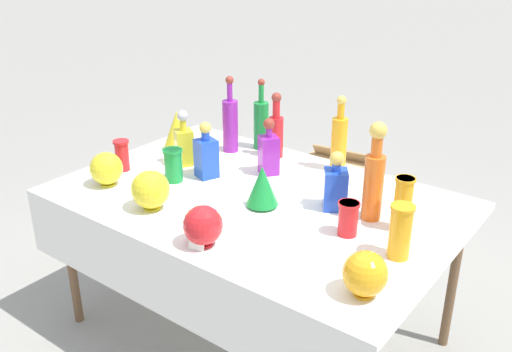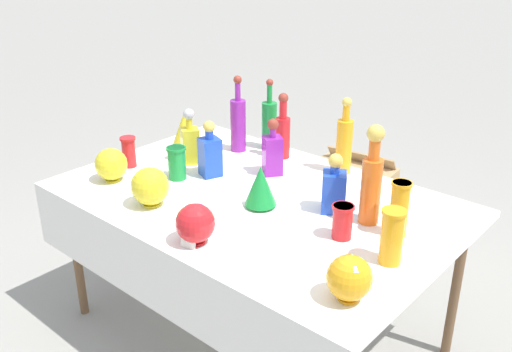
{
  "view_description": "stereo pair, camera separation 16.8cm",
  "coord_description": "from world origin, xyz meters",
  "px_view_note": "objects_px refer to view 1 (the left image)",
  "views": [
    {
      "loc": [
        1.4,
        -1.85,
        1.89
      ],
      "look_at": [
        0.0,
        0.0,
        0.86
      ],
      "focal_mm": 40.0,
      "sensor_mm": 36.0,
      "label": 1
    },
    {
      "loc": [
        1.53,
        -1.75,
        1.89
      ],
      "look_at": [
        0.0,
        0.0,
        0.86
      ],
      "focal_mm": 40.0,
      "sensor_mm": 36.0,
      "label": 2
    }
  ],
  "objects_px": {
    "square_decanter_0": "(335,185)",
    "square_decanter_1": "(269,151)",
    "tall_bottle_2": "(374,177)",
    "slender_vase_3": "(173,164)",
    "square_decanter_3": "(206,155)",
    "slender_vase_2": "(122,154)",
    "tall_bottle_0": "(261,123)",
    "square_decanter_2": "(184,143)",
    "slender_vase_1": "(348,217)",
    "fluted_vase_0": "(177,130)",
    "round_bowl_3": "(365,274)",
    "slender_vase_4": "(403,203)",
    "round_bowl_1": "(106,169)",
    "cardboard_box_behind_left": "(338,190)",
    "tall_bottle_4": "(339,141)",
    "round_bowl_0": "(151,190)",
    "round_bowl_2": "(203,225)",
    "tall_bottle_1": "(230,123)",
    "fluted_vase_1": "(262,186)",
    "tall_bottle_3": "(276,132)",
    "slender_vase_0": "(401,230)"
  },
  "relations": [
    {
      "from": "slender_vase_0",
      "to": "round_bowl_0",
      "type": "distance_m",
      "value": 1.05
    },
    {
      "from": "square_decanter_2",
      "to": "slender_vase_2",
      "type": "height_order",
      "value": "square_decanter_2"
    },
    {
      "from": "tall_bottle_0",
      "to": "square_decanter_2",
      "type": "relative_size",
      "value": 1.34
    },
    {
      "from": "tall_bottle_0",
      "to": "tall_bottle_4",
      "type": "bearing_deg",
      "value": -1.6
    },
    {
      "from": "slender_vase_4",
      "to": "round_bowl_0",
      "type": "height_order",
      "value": "slender_vase_4"
    },
    {
      "from": "square_decanter_1",
      "to": "slender_vase_2",
      "type": "bearing_deg",
      "value": -146.18
    },
    {
      "from": "square_decanter_3",
      "to": "fluted_vase_1",
      "type": "height_order",
      "value": "square_decanter_3"
    },
    {
      "from": "fluted_vase_0",
      "to": "cardboard_box_behind_left",
      "type": "distance_m",
      "value": 1.38
    },
    {
      "from": "slender_vase_4",
      "to": "round_bowl_2",
      "type": "xyz_separation_m",
      "value": [
        -0.55,
        -0.57,
        -0.04
      ]
    },
    {
      "from": "slender_vase_0",
      "to": "round_bowl_2",
      "type": "height_order",
      "value": "slender_vase_0"
    },
    {
      "from": "tall_bottle_0",
      "to": "fluted_vase_0",
      "type": "xyz_separation_m",
      "value": [
        -0.33,
        -0.3,
        -0.03
      ]
    },
    {
      "from": "square_decanter_2",
      "to": "slender_vase_0",
      "type": "bearing_deg",
      "value": -7.97
    },
    {
      "from": "slender_vase_4",
      "to": "slender_vase_1",
      "type": "bearing_deg",
      "value": -132.79
    },
    {
      "from": "tall_bottle_3",
      "to": "tall_bottle_4",
      "type": "relative_size",
      "value": 0.91
    },
    {
      "from": "tall_bottle_2",
      "to": "slender_vase_3",
      "type": "xyz_separation_m",
      "value": [
        -0.92,
        -0.22,
        -0.1
      ]
    },
    {
      "from": "round_bowl_1",
      "to": "cardboard_box_behind_left",
      "type": "height_order",
      "value": "round_bowl_1"
    },
    {
      "from": "tall_bottle_4",
      "to": "square_decanter_3",
      "type": "xyz_separation_m",
      "value": [
        -0.47,
        -0.46,
        -0.04
      ]
    },
    {
      "from": "square_decanter_1",
      "to": "slender_vase_2",
      "type": "distance_m",
      "value": 0.73
    },
    {
      "from": "fluted_vase_0",
      "to": "tall_bottle_3",
      "type": "bearing_deg",
      "value": 27.7
    },
    {
      "from": "slender_vase_4",
      "to": "square_decanter_1",
      "type": "bearing_deg",
      "value": 169.47
    },
    {
      "from": "square_decanter_2",
      "to": "slender_vase_3",
      "type": "relative_size",
      "value": 1.79
    },
    {
      "from": "square_decanter_0",
      "to": "round_bowl_3",
      "type": "relative_size",
      "value": 1.64
    },
    {
      "from": "slender_vase_3",
      "to": "round_bowl_1",
      "type": "xyz_separation_m",
      "value": [
        -0.22,
        -0.22,
        -0.0
      ]
    },
    {
      "from": "tall_bottle_2",
      "to": "slender_vase_0",
      "type": "bearing_deg",
      "value": -44.74
    },
    {
      "from": "square_decanter_2",
      "to": "square_decanter_3",
      "type": "height_order",
      "value": "square_decanter_2"
    },
    {
      "from": "slender_vase_3",
      "to": "round_bowl_2",
      "type": "height_order",
      "value": "same"
    },
    {
      "from": "tall_bottle_3",
      "to": "slender_vase_4",
      "type": "height_order",
      "value": "tall_bottle_3"
    },
    {
      "from": "tall_bottle_3",
      "to": "square_decanter_0",
      "type": "relative_size",
      "value": 1.33
    },
    {
      "from": "tall_bottle_4",
      "to": "round_bowl_0",
      "type": "height_order",
      "value": "tall_bottle_4"
    },
    {
      "from": "square_decanter_3",
      "to": "slender_vase_4",
      "type": "height_order",
      "value": "square_decanter_3"
    },
    {
      "from": "tall_bottle_1",
      "to": "square_decanter_0",
      "type": "distance_m",
      "value": 0.84
    },
    {
      "from": "round_bowl_1",
      "to": "round_bowl_2",
      "type": "xyz_separation_m",
      "value": [
        0.73,
        -0.14,
        -0.0
      ]
    },
    {
      "from": "tall_bottle_1",
      "to": "square_decanter_3",
      "type": "relative_size",
      "value": 1.48
    },
    {
      "from": "slender_vase_2",
      "to": "round_bowl_1",
      "type": "bearing_deg",
      "value": -63.8
    },
    {
      "from": "tall_bottle_3",
      "to": "round_bowl_2",
      "type": "relative_size",
      "value": 2.15
    },
    {
      "from": "tall_bottle_4",
      "to": "square_decanter_2",
      "type": "relative_size",
      "value": 1.32
    },
    {
      "from": "slender_vase_1",
      "to": "fluted_vase_0",
      "type": "distance_m",
      "value": 1.21
    },
    {
      "from": "tall_bottle_1",
      "to": "fluted_vase_1",
      "type": "relative_size",
      "value": 2.2
    },
    {
      "from": "tall_bottle_3",
      "to": "round_bowl_0",
      "type": "xyz_separation_m",
      "value": [
        -0.08,
        -0.82,
        -0.05
      ]
    },
    {
      "from": "square_decanter_1",
      "to": "slender_vase_0",
      "type": "bearing_deg",
      "value": -22.12
    },
    {
      "from": "tall_bottle_3",
      "to": "cardboard_box_behind_left",
      "type": "distance_m",
      "value": 1.14
    },
    {
      "from": "square_decanter_3",
      "to": "round_bowl_1",
      "type": "height_order",
      "value": "square_decanter_3"
    },
    {
      "from": "square_decanter_3",
      "to": "round_bowl_0",
      "type": "bearing_deg",
      "value": -84.47
    },
    {
      "from": "tall_bottle_4",
      "to": "slender_vase_2",
      "type": "xyz_separation_m",
      "value": [
        -0.85,
        -0.65,
        -0.07
      ]
    },
    {
      "from": "tall_bottle_1",
      "to": "tall_bottle_4",
      "type": "bearing_deg",
      "value": 11.4
    },
    {
      "from": "tall_bottle_2",
      "to": "square_decanter_3",
      "type": "relative_size",
      "value": 1.52
    },
    {
      "from": "square_decanter_0",
      "to": "square_decanter_1",
      "type": "height_order",
      "value": "square_decanter_1"
    },
    {
      "from": "slender_vase_1",
      "to": "round_bowl_2",
      "type": "distance_m",
      "value": 0.57
    },
    {
      "from": "square_decanter_1",
      "to": "fluted_vase_1",
      "type": "relative_size",
      "value": 1.51
    },
    {
      "from": "slender_vase_3",
      "to": "fluted_vase_1",
      "type": "bearing_deg",
      "value": 4.32
    }
  ]
}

